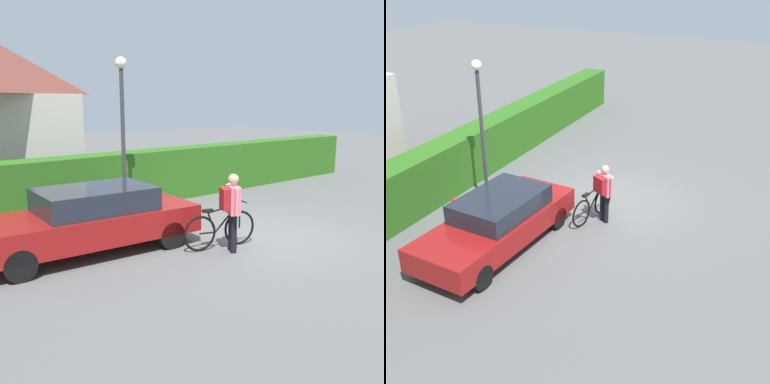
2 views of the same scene
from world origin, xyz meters
TOP-DOWN VIEW (x-y plane):
  - ground_plane at (0.00, 0.00)m, footprint 60.00×60.00m
  - hedge_row at (0.00, 4.64)m, footprint 18.46×0.90m
  - parked_car_near at (-3.48, 1.56)m, footprint 4.57×2.02m
  - bicycle at (-1.27, 0.08)m, footprint 1.67×0.55m
  - person_rider at (-1.27, -0.24)m, footprint 0.50×0.58m
  - street_lamp at (-1.66, 3.16)m, footprint 0.28×0.28m
  - fire_hydrant at (-3.10, 3.11)m, footprint 0.20×0.20m

SIDE VIEW (x-z plane):
  - ground_plane at x=0.00m, z-range 0.00..0.00m
  - bicycle at x=-1.27m, z-range -0.09..0.89m
  - fire_hydrant at x=-3.10m, z-range 0.01..0.82m
  - parked_car_near at x=-3.48m, z-range 0.03..1.34m
  - hedge_row at x=0.00m, z-range 0.00..1.55m
  - person_rider at x=-1.27m, z-range 0.17..1.76m
  - street_lamp at x=-1.66m, z-range 0.61..4.64m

